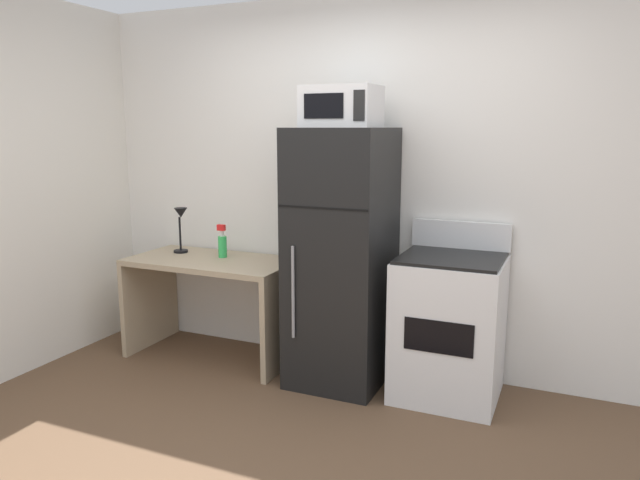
{
  "coord_description": "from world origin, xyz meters",
  "views": [
    {
      "loc": [
        1.33,
        -2.27,
        1.71
      ],
      "look_at": [
        -0.14,
        1.1,
        1.0
      ],
      "focal_mm": 33.16,
      "sensor_mm": 36.0,
      "label": 1
    }
  ],
  "objects_px": {
    "spray_bottle": "(222,244)",
    "microwave": "(341,107)",
    "oven_range": "(449,326)",
    "refrigerator": "(342,258)",
    "desk_lamp": "(181,222)",
    "desk": "(213,288)"
  },
  "relations": [
    {
      "from": "desk_lamp",
      "to": "spray_bottle",
      "type": "relative_size",
      "value": 1.42
    },
    {
      "from": "desk_lamp",
      "to": "oven_range",
      "type": "relative_size",
      "value": 0.32
    },
    {
      "from": "desk_lamp",
      "to": "refrigerator",
      "type": "height_order",
      "value": "refrigerator"
    },
    {
      "from": "spray_bottle",
      "to": "microwave",
      "type": "bearing_deg",
      "value": -6.45
    },
    {
      "from": "oven_range",
      "to": "spray_bottle",
      "type": "bearing_deg",
      "value": 178.06
    },
    {
      "from": "desk_lamp",
      "to": "refrigerator",
      "type": "bearing_deg",
      "value": -4.07
    },
    {
      "from": "microwave",
      "to": "oven_range",
      "type": "distance_m",
      "value": 1.55
    },
    {
      "from": "refrigerator",
      "to": "desk_lamp",
      "type": "bearing_deg",
      "value": 175.93
    },
    {
      "from": "desk_lamp",
      "to": "spray_bottle",
      "type": "xyz_separation_m",
      "value": [
        0.37,
        -0.01,
        -0.14
      ]
    },
    {
      "from": "refrigerator",
      "to": "microwave",
      "type": "height_order",
      "value": "microwave"
    },
    {
      "from": "desk",
      "to": "microwave",
      "type": "relative_size",
      "value": 2.68
    },
    {
      "from": "spray_bottle",
      "to": "refrigerator",
      "type": "bearing_deg",
      "value": -5.24
    },
    {
      "from": "spray_bottle",
      "to": "oven_range",
      "type": "bearing_deg",
      "value": -1.94
    },
    {
      "from": "desk",
      "to": "refrigerator",
      "type": "distance_m",
      "value": 1.09
    },
    {
      "from": "desk_lamp",
      "to": "oven_range",
      "type": "height_order",
      "value": "desk_lamp"
    },
    {
      "from": "oven_range",
      "to": "microwave",
      "type": "bearing_deg",
      "value": -175.71
    },
    {
      "from": "desk_lamp",
      "to": "oven_range",
      "type": "xyz_separation_m",
      "value": [
        2.09,
        -0.06,
        -0.52
      ]
    },
    {
      "from": "oven_range",
      "to": "desk",
      "type": "bearing_deg",
      "value": -179.26
    },
    {
      "from": "desk_lamp",
      "to": "spray_bottle",
      "type": "distance_m",
      "value": 0.4
    },
    {
      "from": "desk_lamp",
      "to": "spray_bottle",
      "type": "height_order",
      "value": "desk_lamp"
    },
    {
      "from": "desk_lamp",
      "to": "spray_bottle",
      "type": "bearing_deg",
      "value": -0.93
    },
    {
      "from": "desk",
      "to": "refrigerator",
      "type": "relative_size",
      "value": 0.72
    }
  ]
}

